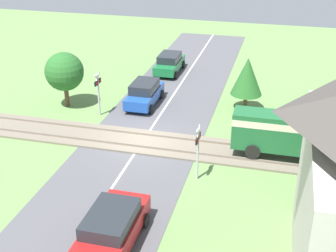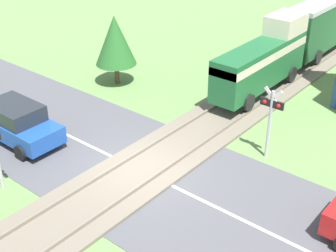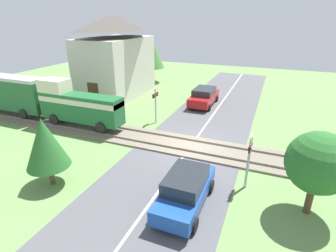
{
  "view_description": "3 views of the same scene",
  "coord_description": "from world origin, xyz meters",
  "views": [
    {
      "loc": [
        21.89,
        7.11,
        12.06
      ],
      "look_at": [
        0.0,
        1.49,
        1.2
      ],
      "focal_mm": 50.0,
      "sensor_mm": 36.0,
      "label": 1
    },
    {
      "loc": [
        9.41,
        -10.0,
        9.41
      ],
      "look_at": [
        0.0,
        1.49,
        1.2
      ],
      "focal_mm": 50.0,
      "sensor_mm": 36.0,
      "label": 2
    },
    {
      "loc": [
        -13.94,
        -4.19,
        7.54
      ],
      "look_at": [
        0.0,
        1.49,
        1.2
      ],
      "focal_mm": 28.0,
      "sensor_mm": 36.0,
      "label": 3
    }
  ],
  "objects": [
    {
      "name": "car_near_crossing",
      "position": [
        -5.22,
        -1.44,
        0.81
      ],
      "size": [
        4.04,
        1.79,
        1.57
      ],
      "color": "#1E4CA8",
      "rests_on": "ground_plane"
    },
    {
      "name": "train",
      "position": [
        0.0,
        12.67,
        1.87
      ],
      "size": [
        1.58,
        15.05,
        3.18
      ],
      "color": "#1E6033",
      "rests_on": "track_bed"
    },
    {
      "name": "tree_roadside_hedge",
      "position": [
        -6.16,
        5.02,
        2.2
      ],
      "size": [
        1.98,
        1.98,
        3.4
      ],
      "color": "brown",
      "rests_on": "ground_plane"
    },
    {
      "name": "ground_plane",
      "position": [
        0.0,
        0.0,
        0.0
      ],
      "size": [
        60.0,
        60.0,
        0.0
      ],
      "primitive_type": "plane",
      "color": "#66894C"
    },
    {
      "name": "road_surface",
      "position": [
        0.0,
        0.0,
        0.01
      ],
      "size": [
        48.0,
        6.4,
        0.02
      ],
      "color": "#515156",
      "rests_on": "ground_plane"
    },
    {
      "name": "track_bed",
      "position": [
        0.0,
        0.0,
        0.07
      ],
      "size": [
        2.8,
        48.0,
        0.24
      ],
      "color": "#756B5B",
      "rests_on": "ground_plane"
    },
    {
      "name": "crossing_signal_east_approach",
      "position": [
        2.92,
        3.67,
        1.8
      ],
      "size": [
        0.9,
        0.18,
        2.78
      ],
      "color": "#B7B7B7",
      "rests_on": "ground_plane"
    }
  ]
}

